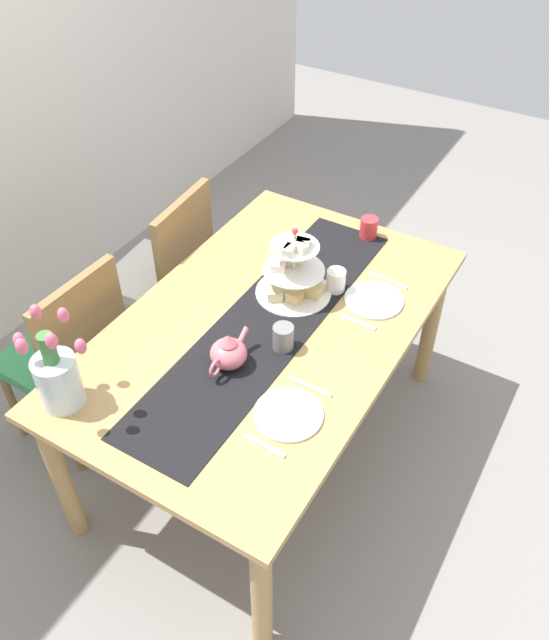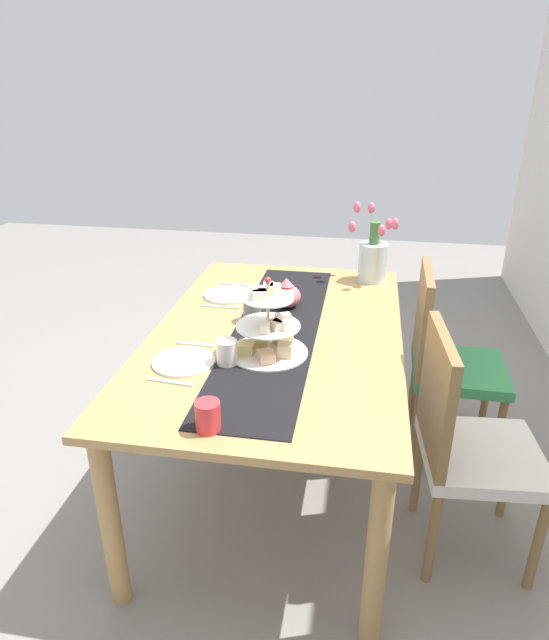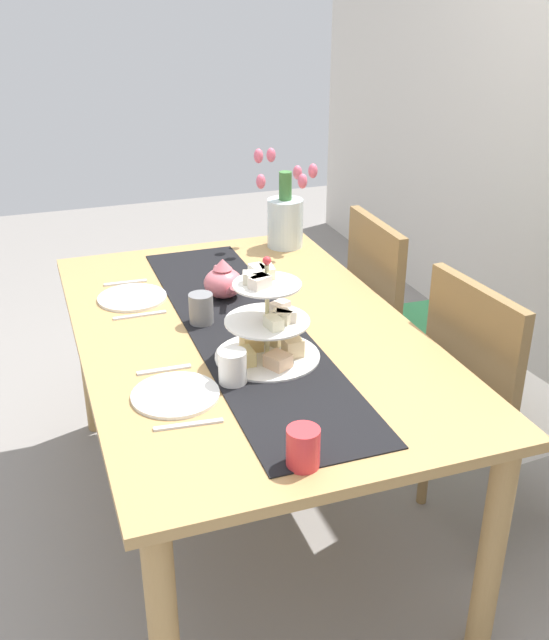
{
  "view_description": "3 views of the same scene",
  "coord_description": "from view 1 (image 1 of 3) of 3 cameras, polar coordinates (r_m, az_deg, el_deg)",
  "views": [
    {
      "loc": [
        -1.55,
        -0.96,
        2.39
      ],
      "look_at": [
        -0.03,
        -0.05,
        0.79
      ],
      "focal_mm": 36.83,
      "sensor_mm": 36.0,
      "label": 1
    },
    {
      "loc": [
        2.03,
        0.33,
        1.72
      ],
      "look_at": [
        -0.02,
        -0.01,
        0.78
      ],
      "focal_mm": 31.18,
      "sensor_mm": 36.0,
      "label": 2
    },
    {
      "loc": [
        1.96,
        -0.6,
        1.73
      ],
      "look_at": [
        0.1,
        0.06,
        0.8
      ],
      "focal_mm": 41.49,
      "sensor_mm": 36.0,
      "label": 3
    }
  ],
  "objects": [
    {
      "name": "table_runner",
      "position": [
        2.46,
        -0.59,
        -0.29
      ],
      "size": [
        1.47,
        0.34,
        0.0
      ],
      "primitive_type": "cube",
      "color": "black",
      "rests_on": "dining_table"
    },
    {
      "name": "mug_grey",
      "position": [
        2.33,
        0.76,
        -1.5
      ],
      "size": [
        0.08,
        0.08,
        0.09
      ],
      "primitive_type": "cylinder",
      "color": "slate",
      "rests_on": "table_runner"
    },
    {
      "name": "chair_left",
      "position": [
        2.81,
        -17.31,
        -2.67
      ],
      "size": [
        0.43,
        0.43,
        0.91
      ],
      "color": "olive",
      "rests_on": "ground_plane"
    },
    {
      "name": "tulip_vase",
      "position": [
        2.21,
        -18.38,
        -4.58
      ],
      "size": [
        0.24,
        0.24,
        0.39
      ],
      "color": "silver",
      "rests_on": "dining_table"
    },
    {
      "name": "dinner_plate_right",
      "position": [
        2.59,
        8.62,
        1.72
      ],
      "size": [
        0.23,
        0.23,
        0.01
      ],
      "primitive_type": "cylinder",
      "color": "white",
      "rests_on": "dining_table"
    },
    {
      "name": "knife_left",
      "position": [
        2.24,
        3.06,
        -5.77
      ],
      "size": [
        0.01,
        0.17,
        0.01
      ],
      "primitive_type": "cube",
      "rotation": [
        0.0,
        0.0,
        -0.0
      ],
      "color": "silver",
      "rests_on": "dining_table"
    },
    {
      "name": "fork_right",
      "position": [
        2.49,
        7.24,
        -0.17
      ],
      "size": [
        0.02,
        0.15,
        0.01
      ],
      "primitive_type": "cube",
      "rotation": [
        0.0,
        0.0,
        -0.02
      ],
      "color": "silver",
      "rests_on": "dining_table"
    },
    {
      "name": "chair_right",
      "position": [
        3.14,
        -9.28,
        4.37
      ],
      "size": [
        0.45,
        0.45,
        0.91
      ],
      "color": "olive",
      "rests_on": "ground_plane"
    },
    {
      "name": "mug_white_text",
      "position": [
        2.59,
        5.35,
        3.42
      ],
      "size": [
        0.08,
        0.08,
        0.09
      ],
      "primitive_type": "cylinder",
      "color": "white",
      "rests_on": "dining_table"
    },
    {
      "name": "dining_table",
      "position": [
        2.53,
        -0.69,
        -1.87
      ],
      "size": [
        1.64,
        1.01,
        0.73
      ],
      "color": "tan",
      "rests_on": "ground_plane"
    },
    {
      "name": "dinner_plate_left",
      "position": [
        2.15,
        1.2,
        -8.2
      ],
      "size": [
        0.23,
        0.23,
        0.01
      ],
      "primitive_type": "cylinder",
      "color": "white",
      "rests_on": "dining_table"
    },
    {
      "name": "teapot",
      "position": [
        2.27,
        -4.03,
        -2.85
      ],
      "size": [
        0.24,
        0.13,
        0.14
      ],
      "color": "#D66B75",
      "rests_on": "table_runner"
    },
    {
      "name": "tiered_cake_stand",
      "position": [
        2.54,
        1.66,
        4.03
      ],
      "size": [
        0.3,
        0.3,
        0.3
      ],
      "color": "beige",
      "rests_on": "table_runner"
    },
    {
      "name": "ground_plane",
      "position": [
        3.01,
        -0.59,
        -10.68
      ],
      "size": [
        8.0,
        8.0,
        0.0
      ],
      "primitive_type": "plane",
      "color": "gray"
    },
    {
      "name": "fork_left",
      "position": [
        2.08,
        -0.84,
        -10.87
      ],
      "size": [
        0.02,
        0.15,
        0.01
      ],
      "primitive_type": "cube",
      "rotation": [
        0.0,
        0.0,
        -0.04
      ],
      "color": "silver",
      "rests_on": "dining_table"
    },
    {
      "name": "mug_orange",
      "position": [
        2.91,
        8.19,
        7.92
      ],
      "size": [
        0.08,
        0.08,
        0.09
      ],
      "primitive_type": "cylinder",
      "color": "red",
      "rests_on": "dining_table"
    },
    {
      "name": "knife_right",
      "position": [
        2.7,
        9.89,
        3.39
      ],
      "size": [
        0.03,
        0.17,
        0.01
      ],
      "primitive_type": "cube",
      "rotation": [
        0.0,
        0.0,
        -0.1
      ],
      "color": "silver",
      "rests_on": "dining_table"
    }
  ]
}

